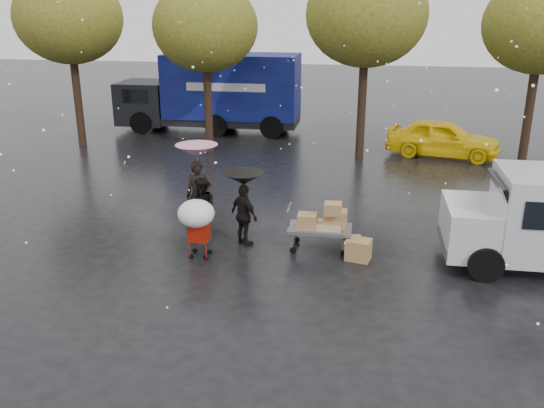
% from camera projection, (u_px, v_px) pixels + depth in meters
% --- Properties ---
extents(ground, '(90.00, 90.00, 0.00)m').
position_uv_depth(ground, '(242.00, 258.00, 13.46)').
color(ground, black).
rests_on(ground, ground).
extents(person_pink, '(0.76, 0.60, 1.84)m').
position_uv_depth(person_pink, '(199.00, 196.00, 14.92)').
color(person_pink, black).
rests_on(person_pink, ground).
extents(person_middle, '(0.96, 0.91, 1.56)m').
position_uv_depth(person_middle, '(202.00, 209.00, 14.40)').
color(person_middle, black).
rests_on(person_middle, ground).
extents(person_black, '(0.95, 0.87, 1.56)m').
position_uv_depth(person_black, '(244.00, 215.00, 13.96)').
color(person_black, black).
rests_on(person_black, ground).
extents(umbrella_pink, '(1.08, 1.08, 2.28)m').
position_uv_depth(umbrella_pink, '(197.00, 151.00, 14.52)').
color(umbrella_pink, '#4C4C4C').
rests_on(umbrella_pink, ground).
extents(umbrella_black, '(0.99, 0.99, 1.86)m').
position_uv_depth(umbrella_black, '(244.00, 179.00, 13.65)').
color(umbrella_black, '#4C4C4C').
rests_on(umbrella_black, ground).
extents(vendor_cart, '(1.52, 0.80, 1.27)m').
position_uv_depth(vendor_cart, '(324.00, 222.00, 13.67)').
color(vendor_cart, slate).
rests_on(vendor_cart, ground).
extents(shopping_cart, '(0.84, 0.84, 1.46)m').
position_uv_depth(shopping_cart, '(197.00, 216.00, 13.07)').
color(shopping_cart, '#A31809').
rests_on(shopping_cart, ground).
extents(blue_truck, '(8.30, 2.60, 3.50)m').
position_uv_depth(blue_truck, '(215.00, 93.00, 26.26)').
color(blue_truck, '#0B0B5A').
rests_on(blue_truck, ground).
extents(box_ground_near, '(0.64, 0.56, 0.50)m').
position_uv_depth(box_ground_near, '(358.00, 250.00, 13.32)').
color(box_ground_near, '#9A6C43').
rests_on(box_ground_near, ground).
extents(box_ground_far, '(0.47, 0.38, 0.35)m').
position_uv_depth(box_ground_far, '(351.00, 243.00, 13.86)').
color(box_ground_far, '#9A6C43').
rests_on(box_ground_far, ground).
extents(yellow_taxi, '(4.53, 2.64, 1.45)m').
position_uv_depth(yellow_taxi, '(443.00, 138.00, 22.14)').
color(yellow_taxi, yellow).
rests_on(yellow_taxi, ground).
extents(tree_row, '(21.60, 4.40, 7.12)m').
position_uv_depth(tree_row, '(285.00, 21.00, 21.18)').
color(tree_row, black).
rests_on(tree_row, ground).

